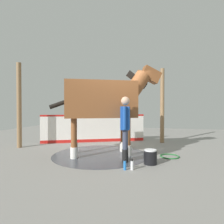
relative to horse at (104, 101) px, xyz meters
name	(u,v)px	position (x,y,z in m)	size (l,w,h in m)	color
ground_plane	(108,154)	(-0.11, 0.09, -1.60)	(16.00, 16.00, 0.02)	gray
wet_patch	(100,154)	(0.04, -0.10, -1.59)	(2.80, 2.80, 0.00)	#42444C
barrier_wall	(94,129)	(-1.92, -0.96, -1.08)	(1.77, 3.88, 1.12)	white
roof_post_near	(162,106)	(-2.42, 1.73, -0.11)	(0.16, 0.16, 2.96)	olive
roof_post_far	(19,105)	(-0.26, -3.15, -0.11)	(0.16, 0.16, 2.96)	olive
horse	(104,101)	(0.00, 0.00, 0.00)	(1.77, 3.13, 2.68)	brown
handler	(125,124)	(0.55, 0.74, -0.63)	(0.67, 0.27, 1.67)	black
wash_bucket	(150,157)	(0.67, 1.37, -1.42)	(0.32, 0.32, 0.36)	black
bottle_shampoo	(132,165)	(1.20, 1.00, -1.48)	(0.07, 0.07, 0.24)	white
bottle_spray	(125,165)	(1.24, 0.84, -1.48)	(0.06, 0.06, 0.25)	blue
hose_coil	(170,156)	(-0.16, 1.88, -1.58)	(0.54, 0.54, 0.03)	#267233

